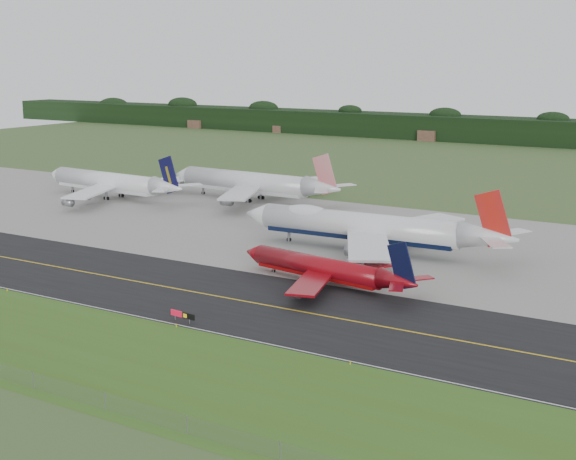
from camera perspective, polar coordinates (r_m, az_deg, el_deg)
The scene contains 16 objects.
ground at distance 144.21m, azimuth -4.91°, elevation -4.17°, with size 600.00×600.00×0.00m, color #3A5226.
grass_verge at distance 119.04m, azimuth -14.86°, elevation -8.13°, with size 400.00×30.00×0.01m, color #375A1A.
taxiway at distance 141.12m, azimuth -5.86°, elevation -4.56°, with size 400.00×32.00×0.02m, color black.
apron at distance 186.64m, azimuth 4.24°, elevation -0.38°, with size 400.00×78.00×0.01m, color gray.
taxiway_centreline at distance 141.11m, azimuth -5.86°, elevation -4.55°, with size 400.00×0.40×0.00m, color gold.
taxiway_edge_line at distance 129.62m, azimuth -9.96°, elevation -6.20°, with size 400.00×0.25×0.00m, color silver.
perimeter_fence at distance 110.66m, azimuth -19.74°, elevation -9.43°, with size 320.00×0.10×320.00m.
horizon_treeline at distance 395.89m, azimuth 18.96°, elevation 6.45°, with size 700.00×25.00×12.00m.
jet_ba_747 at distance 170.50m, azimuth 5.71°, elevation 0.20°, with size 61.80×51.22×15.55m.
jet_red_737 at distance 145.68m, azimuth 2.74°, elevation -2.79°, with size 38.80×31.28×10.50m.
jet_navy_gold at distance 239.84m, azimuth -12.34°, elevation 3.30°, with size 54.89×47.69×14.16m.
jet_star_tail at distance 230.68m, azimuth -2.44°, elevation 3.34°, with size 57.94×48.49×15.29m.
taxiway_sign at distance 126.77m, azimuth -7.51°, elevation -6.01°, with size 4.94×0.65×1.65m.
edge_marker_left at distance 150.59m, azimuth -19.35°, elevation -4.03°, with size 0.16×0.16×0.50m, color yellow.
edge_marker_center at distance 124.78m, azimuth -7.94°, elevation -6.76°, with size 0.16×0.16×0.50m, color yellow.
edge_marker_right at distance 109.66m, azimuth 4.45°, elevation -9.39°, with size 0.16×0.16×0.50m, color yellow.
Camera 1 is at (81.12, -112.14, 40.50)m, focal length 50.00 mm.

